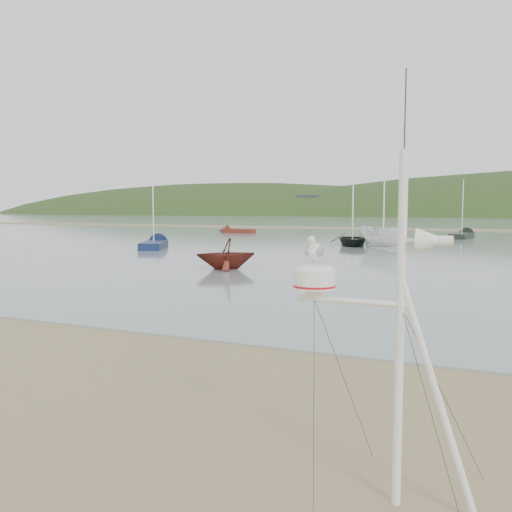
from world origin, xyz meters
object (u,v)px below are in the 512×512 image
at_px(dinghy_red_far, 232,231).
at_px(sailboat_dark_mid, 465,235).
at_px(boat_white, 384,218).
at_px(mast_rig, 392,404).
at_px(sailboat_blue_near, 157,243).
at_px(boat_red, 226,240).
at_px(boat_dark, 353,216).

bearing_deg(dinghy_red_far, sailboat_dark_mid, -0.24).
bearing_deg(boat_white, sailboat_dark_mid, 24.56).
distance_m(mast_rig, sailboat_blue_near, 36.72).
distance_m(boat_red, boat_white, 16.83).
xyz_separation_m(dinghy_red_far, sailboat_blue_near, (5.38, -23.40, 0.01)).
xyz_separation_m(mast_rig, boat_dark, (-9.48, 36.49, 1.32)).
distance_m(boat_red, sailboat_dark_mid, 35.61).
bearing_deg(dinghy_red_far, sailboat_blue_near, -77.05).
bearing_deg(mast_rig, boat_dark, 104.56).
height_order(boat_dark, dinghy_red_far, boat_dark).
bearing_deg(boat_dark, sailboat_dark_mid, 46.57).
xyz_separation_m(mast_rig, dinghy_red_far, (-27.98, 52.33, -0.74)).
height_order(boat_dark, sailboat_blue_near, sailboat_blue_near).
bearing_deg(sailboat_dark_mid, sailboat_blue_near, -131.45).
distance_m(boat_dark, boat_red, 18.80).
relative_size(boat_red, boat_white, 0.63).
bearing_deg(boat_white, dinghy_red_far, 88.04).
relative_size(mast_rig, sailboat_blue_near, 0.69).
relative_size(boat_dark, dinghy_red_far, 0.90).
height_order(boat_red, sailboat_dark_mid, sailboat_dark_mid).
relative_size(mast_rig, dinghy_red_far, 0.83).
bearing_deg(dinghy_red_far, boat_red, -63.83).
height_order(boat_dark, boat_white, boat_dark).
height_order(dinghy_red_far, sailboat_blue_near, sailboat_blue_near).
bearing_deg(sailboat_dark_mid, boat_red, -104.60).
height_order(mast_rig, sailboat_blue_near, sailboat_blue_near).
bearing_deg(mast_rig, sailboat_blue_near, 127.99).
relative_size(sailboat_blue_near, sailboat_dark_mid, 0.97).
distance_m(boat_dark, dinghy_red_far, 24.44).
xyz_separation_m(mast_rig, boat_white, (-6.60, 34.00, 1.26)).
distance_m(mast_rig, boat_white, 34.66).
height_order(mast_rig, boat_dark, boat_dark).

